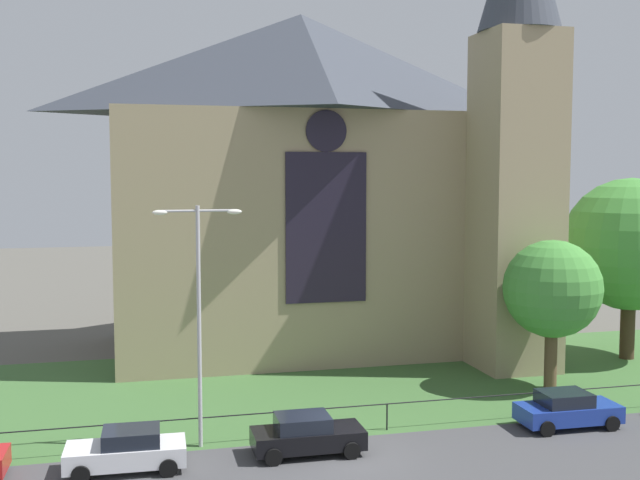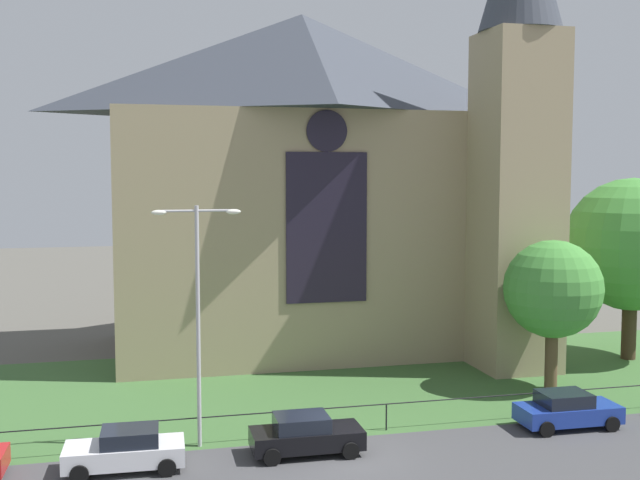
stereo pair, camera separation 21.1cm
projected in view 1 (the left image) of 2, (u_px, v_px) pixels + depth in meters
ground at (291, 386)px, 38.63m from camera, size 160.00×160.00×0.00m
road_asphalt at (362, 477)px, 27.02m from camera, size 120.00×8.00×0.01m
grass_verge at (300, 397)px, 36.69m from camera, size 120.00×20.00×0.01m
church_building at (316, 179)px, 46.32m from camera, size 23.20×16.20×26.00m
iron_railing at (387, 407)px, 31.89m from camera, size 30.52×0.07×1.13m
tree_right_far at (630, 245)px, 43.87m from camera, size 7.51×7.51×10.34m
tree_right_near at (552, 289)px, 37.78m from camera, size 4.78×4.78×7.36m
streetlamp_near at (199, 297)px, 29.54m from camera, size 3.37×0.26×9.36m
parked_car_white at (127, 450)px, 27.54m from camera, size 4.26×2.15×1.51m
parked_car_black at (307, 435)px, 29.17m from camera, size 4.22×2.07×1.51m
parked_car_blue at (567, 409)px, 32.30m from camera, size 4.23×2.08×1.51m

